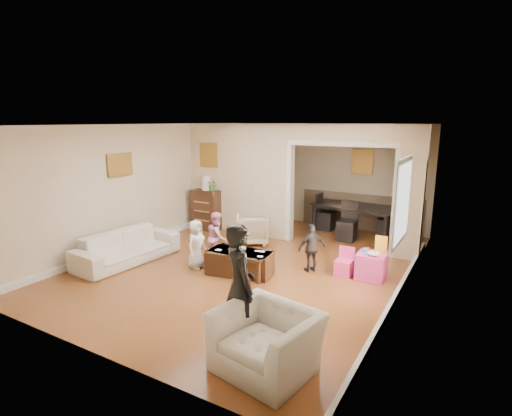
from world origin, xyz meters
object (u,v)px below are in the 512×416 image
Objects in this scene: child_kneel_a at (196,244)px; dresser at (207,210)px; coffee_table at (240,262)px; cyan_cup at (366,251)px; dining_table at (355,219)px; play_table at (371,266)px; armchair_back at (252,229)px; sofa at (127,247)px; child_toddler at (312,248)px; armchair_front at (266,341)px; table_lamp at (206,183)px; coffee_cup at (243,250)px; adult_person at (240,286)px; child_kneel_b at (217,237)px.

dresser is at bearing 31.78° from child_kneel_a.
dresser is at bearing 137.41° from coffee_table.
cyan_cup is 2.85m from dining_table.
play_table is (4.39, -1.18, -0.27)m from dresser.
armchair_back is 1.65m from dresser.
sofa is 2.90× the size of armchair_back.
child_kneel_a reaches higher than armchair_back.
child_toddler is at bearing -171.05° from cyan_cup.
armchair_front is 1.14× the size of child_kneel_a.
sofa is 1.81× the size of coffee_table.
coffee_table is 1.24× the size of child_kneel_a.
dresser is at bearing 0.00° from table_lamp.
child_toddler reaches higher than sofa.
child_kneel_a reaches higher than coffee_cup.
dining_table is at bearing 107.34° from armchair_front.
coffee_cup is at bearing -42.04° from table_lamp.
adult_person is at bearing -106.05° from play_table.
play_table is at bearing 26.75° from coffee_cup.
armchair_back is 2.83m from cyan_cup.
play_table is (0.33, 3.17, -0.11)m from armchair_front.
table_lamp is 0.40× the size of child_kneel_a.
play_table is (4.29, 1.50, -0.07)m from sofa.
dining_table is 2.83m from child_toddler.
armchair_back is at bearing -15.97° from table_lamp.
dresser is at bearing 137.96° from coffee_cup.
coffee_cup is 0.23× the size of play_table.
cyan_cup is at bearing 26.76° from coffee_cup.
child_kneel_a reaches higher than play_table.
sofa is 3.52m from child_toddler.
adult_person is at bearing -170.36° from child_kneel_b.
table_lamp is (0.00, 0.00, 0.68)m from dresser.
coffee_table is 2.28m from play_table.
dining_table is 4.17m from child_kneel_a.
table_lamp is 0.18× the size of dining_table.
child_toddler is (-0.19, 2.71, -0.32)m from adult_person.
child_toddler is (1.90, 0.90, -0.01)m from child_kneel_a.
sofa is 25.42× the size of cyan_cup.
child_kneel_a reaches higher than cyan_cup.
table_lamp reaches higher than coffee_table.
table_lamp reaches higher than dresser.
dining_table is 2.19× the size of child_kneel_a.
sofa reaches higher than cyan_cup.
sofa is 2.04× the size of dresser.
armchair_front is at bearing -168.67° from adult_person.
child_kneel_a is at bearing -25.61° from child_toddler.
adult_person is (-0.84, -2.91, 0.54)m from play_table.
table_lamp is 0.24× the size of adult_person.
dresser is 2.11× the size of play_table.
table_lamp is at bearing 137.41° from coffee_table.
sofa is 1.02× the size of dining_table.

